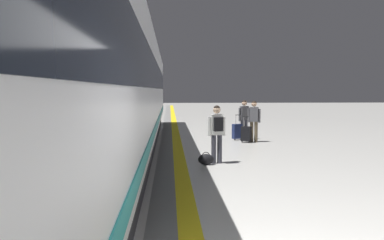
# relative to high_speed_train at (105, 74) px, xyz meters

# --- Properties ---
(safety_line_strip) EXTENTS (0.36, 80.00, 0.01)m
(safety_line_strip) POSITION_rel_high_speed_train_xyz_m (2.13, 1.42, -2.50)
(safety_line_strip) COLOR yellow
(safety_line_strip) RESTS_ON ground
(tactile_edge_band) EXTENTS (0.64, 80.00, 0.01)m
(tactile_edge_band) POSITION_rel_high_speed_train_xyz_m (1.79, 1.42, -2.50)
(tactile_edge_band) COLOR slate
(tactile_edge_band) RESTS_ON ground
(high_speed_train) EXTENTS (2.94, 28.30, 4.97)m
(high_speed_train) POSITION_rel_high_speed_train_xyz_m (0.00, 0.00, 0.00)
(high_speed_train) COLOR #38383D
(high_speed_train) RESTS_ON ground
(passenger_near) EXTENTS (0.49, 0.29, 1.63)m
(passenger_near) POSITION_rel_high_speed_train_xyz_m (4.94, 4.80, -1.55)
(passenger_near) COLOR #383842
(passenger_near) RESTS_ON ground
(suitcase_near) EXTENTS (0.43, 0.35, 1.05)m
(suitcase_near) POSITION_rel_high_speed_train_xyz_m (4.61, 4.64, -2.14)
(suitcase_near) COLOR #19234C
(suitcase_near) RESTS_ON ground
(passenger_mid) EXTENTS (0.50, 0.36, 1.63)m
(passenger_mid) POSITION_rel_high_speed_train_xyz_m (3.16, -0.56, -1.53)
(passenger_mid) COLOR #383842
(passenger_mid) RESTS_ON ground
(duffel_bag_mid) EXTENTS (0.44, 0.26, 0.36)m
(duffel_bag_mid) POSITION_rel_high_speed_train_xyz_m (2.84, -0.75, -2.35)
(duffel_bag_mid) COLOR black
(duffel_bag_mid) RESTS_ON ground
(passenger_far) EXTENTS (0.49, 0.29, 1.63)m
(passenger_far) POSITION_rel_high_speed_train_xyz_m (5.16, 3.95, -1.55)
(passenger_far) COLOR brown
(passenger_far) RESTS_ON ground
(suitcase_far) EXTENTS (0.44, 0.39, 1.02)m
(suitcase_far) POSITION_rel_high_speed_train_xyz_m (4.84, 3.85, -2.16)
(suitcase_far) COLOR black
(suitcase_far) RESTS_ON ground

